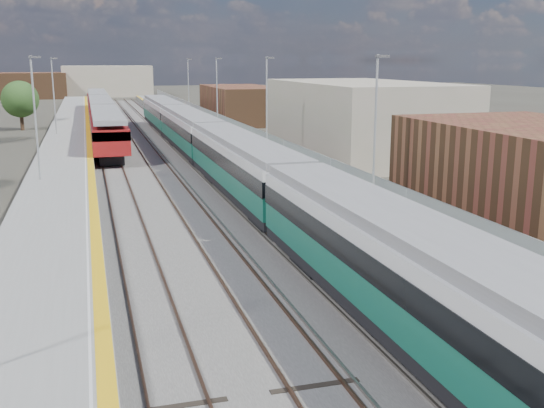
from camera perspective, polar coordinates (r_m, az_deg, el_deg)
name	(u,v)px	position (r m, az deg, el deg)	size (l,w,h in m)	color
ground	(172,154)	(58.12, -8.93, 4.46)	(320.00, 320.00, 0.00)	#47443A
ballast_bed	(144,151)	(60.34, -11.37, 4.70)	(10.50, 155.00, 0.06)	#565451
tracks	(149,147)	(62.04, -10.95, 5.00)	(8.96, 160.00, 0.17)	#4C3323
platform_right	(224,143)	(61.35, -4.34, 5.51)	(4.70, 155.00, 8.52)	slate
platform_left	(67,148)	(60.09, -17.87, 4.77)	(4.30, 155.00, 8.52)	slate
buildings	(28,48)	(146.10, -21.03, 12.90)	(72.00, 185.50, 40.00)	brown
green_train	(211,144)	(47.26, -5.46, 5.39)	(2.86, 79.70, 3.15)	black
red_train	(101,113)	(79.01, -15.05, 7.92)	(2.89, 58.65, 3.65)	black
tree_c	(20,99)	(82.43, -21.65, 8.73)	(4.35, 4.35, 5.89)	#382619
tree_d	(328,100)	(76.77, 5.03, 9.31)	(4.32, 4.32, 5.86)	#382619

